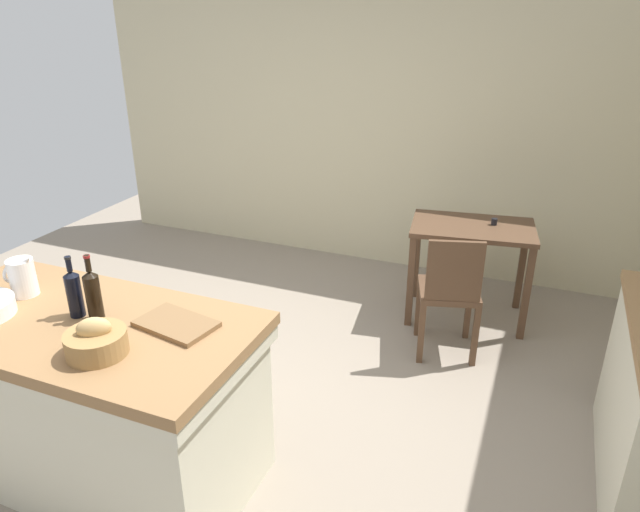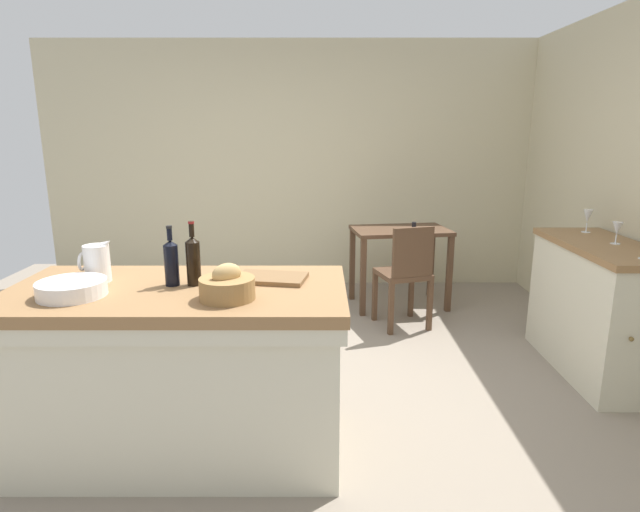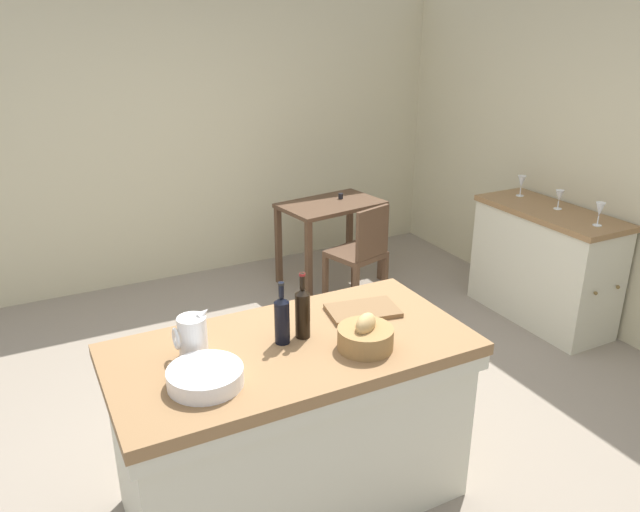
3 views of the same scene
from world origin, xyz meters
name	(u,v)px [view 2 (image 2 of 3)]	position (x,y,z in m)	size (l,w,h in m)	color
ground_plane	(272,391)	(0.00, 0.00, 0.00)	(6.76, 6.76, 0.00)	gray
wall_back	(290,166)	(0.00, 2.60, 1.30)	(5.32, 0.12, 2.60)	beige
island_table	(181,365)	(-0.41, -0.64, 0.49)	(1.70, 0.86, 0.92)	olive
side_cabinet	(596,308)	(2.26, 0.32, 0.47)	(0.52, 1.22, 0.93)	olive
writing_desk	(398,242)	(1.08, 1.76, 0.64)	(0.97, 0.68, 0.82)	#513826
wooden_chair	(404,272)	(1.04, 1.16, 0.50)	(0.50, 0.50, 0.91)	#513826
pitcher	(95,263)	(-0.85, -0.53, 1.02)	(0.17, 0.13, 0.24)	white
wash_bowl	(70,289)	(-0.87, -0.78, 0.95)	(0.32, 0.32, 0.08)	white
bread_basket	(225,287)	(-0.12, -0.83, 0.98)	(0.26, 0.26, 0.17)	olive
cutting_board	(270,278)	(0.05, -0.51, 0.93)	(0.36, 0.23, 0.02)	brown
wine_bottle_dark	(191,260)	(-0.33, -0.60, 1.05)	(0.07, 0.07, 0.33)	black
wine_bottle_amber	(169,262)	(-0.44, -0.60, 1.04)	(0.07, 0.07, 0.31)	black
wine_glass_left	(615,229)	(2.31, 0.31, 1.04)	(0.07, 0.07, 0.15)	white
wine_glass_middle	(586,217)	(2.32, 0.72, 1.05)	(0.07, 0.07, 0.17)	white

